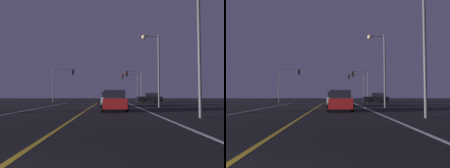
{
  "view_description": "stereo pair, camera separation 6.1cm",
  "coord_description": "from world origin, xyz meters",
  "views": [
    {
      "loc": [
        1.93,
        -2.38,
        1.28
      ],
      "look_at": [
        2.39,
        29.82,
        2.86
      ],
      "focal_mm": 37.06,
      "sensor_mm": 36.0,
      "label": 1
    },
    {
      "loc": [
        1.99,
        -2.38,
        1.28
      ],
      "look_at": [
        2.39,
        29.82,
        2.86
      ],
      "focal_mm": 37.06,
      "sensor_mm": 36.0,
      "label": 2
    }
  ],
  "objects": [
    {
      "name": "lane_edge_right",
      "position": [
        5.04,
        15.34,
        0.0
      ],
      "size": [
        0.16,
        42.69,
        0.01
      ],
      "primitive_type": "cube",
      "color": "silver",
      "rests_on": "ground"
    },
    {
      "name": "lane_edge_left",
      "position": [
        -5.04,
        15.34,
        0.0
      ],
      "size": [
        0.16,
        42.69,
        0.01
      ],
      "primitive_type": "cube",
      "color": "silver",
      "rests_on": "ground"
    },
    {
      "name": "lane_center_divider",
      "position": [
        0.0,
        15.34,
        0.0
      ],
      "size": [
        0.16,
        42.69,
        0.01
      ],
      "primitive_type": "cube",
      "color": "gold",
      "rests_on": "ground"
    },
    {
      "name": "car_crossing_side",
      "position": [
        9.12,
        37.78,
        0.82
      ],
      "size": [
        4.3,
        2.02,
        1.7
      ],
      "rotation": [
        0.0,
        0.0,
        3.14
      ],
      "color": "black",
      "rests_on": "ground"
    },
    {
      "name": "car_ahead_far",
      "position": [
        2.0,
        23.81,
        0.82
      ],
      "size": [
        2.02,
        4.3,
        1.7
      ],
      "rotation": [
        0.0,
        0.0,
        1.57
      ],
      "color": "black",
      "rests_on": "ground"
    },
    {
      "name": "car_lead_same_lane",
      "position": [
        2.4,
        16.45,
        0.82
      ],
      "size": [
        2.02,
        4.3,
        1.7
      ],
      "rotation": [
        0.0,
        0.0,
        1.57
      ],
      "color": "black",
      "rests_on": "ground"
    },
    {
      "name": "traffic_light_near_right",
      "position": [
        6.26,
        37.19,
        4.04
      ],
      "size": [
        2.83,
        0.36,
        5.47
      ],
      "rotation": [
        0.0,
        0.0,
        3.14
      ],
      "color": "#4C4C51",
      "rests_on": "ground"
    },
    {
      "name": "traffic_light_near_left",
      "position": [
        -5.87,
        37.19,
        4.3
      ],
      "size": [
        3.67,
        0.36,
        5.78
      ],
      "color": "#4C4C51",
      "rests_on": "ground"
    },
    {
      "name": "traffic_light_far_right",
      "position": [
        6.06,
        42.69,
        4.06
      ],
      "size": [
        3.21,
        0.36,
        5.46
      ],
      "rotation": [
        0.0,
        0.0,
        3.14
      ],
      "color": "#4C4C51",
      "rests_on": "ground"
    },
    {
      "name": "street_lamp_right_near",
      "position": [
        6.7,
        10.68,
        5.41
      ],
      "size": [
        2.05,
        0.44,
        8.64
      ],
      "rotation": [
        0.0,
        0.0,
        3.14
      ],
      "color": "#4C4C51",
      "rests_on": "ground"
    },
    {
      "name": "street_lamp_right_far",
      "position": [
        6.72,
        21.41,
        4.85
      ],
      "size": [
        1.87,
        0.44,
        7.62
      ],
      "rotation": [
        0.0,
        0.0,
        3.14
      ],
      "color": "#4C4C51",
      "rests_on": "ground"
    }
  ]
}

